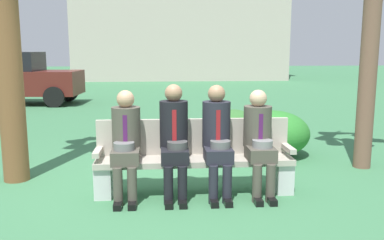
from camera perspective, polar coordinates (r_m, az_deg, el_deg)
ground_plane at (r=5.41m, az=-3.50°, el=-9.29°), size 80.00×80.00×0.00m
park_bench at (r=5.15m, az=0.30°, el=-5.16°), size 2.40×0.44×0.90m
seated_man_leftmost at (r=4.95m, az=-9.06°, el=-2.61°), size 0.34×0.72×1.28m
seated_man_centerleft at (r=4.93m, az=-2.45°, el=-2.13°), size 0.34×0.72×1.35m
seated_man_centerright at (r=4.98m, az=3.48°, el=-2.10°), size 0.34×0.72×1.34m
seated_man_rightmost at (r=5.07m, az=9.19°, el=-2.33°), size 0.34×0.72×1.27m
shrub_near_bench at (r=7.02m, az=11.00°, el=-1.83°), size 1.22×1.11×0.76m
shrub_mid_lawn at (r=8.57m, az=5.73°, el=-0.37°), size 0.87×0.80×0.54m
parked_car_near at (r=14.59m, az=-22.82°, el=5.28°), size 4.00×1.94×1.68m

